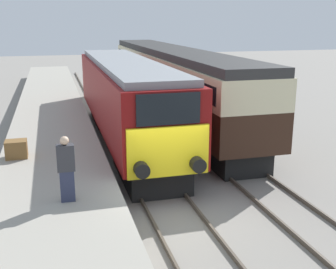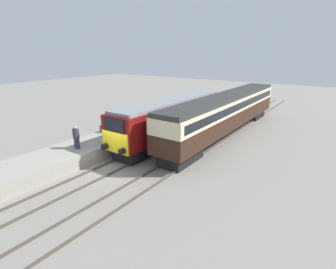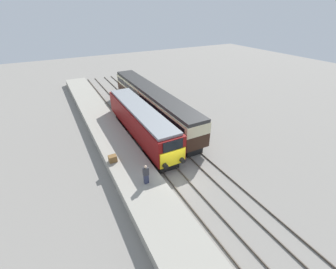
{
  "view_description": "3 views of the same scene",
  "coord_description": "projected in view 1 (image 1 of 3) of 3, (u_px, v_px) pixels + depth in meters",
  "views": [
    {
      "loc": [
        -3.14,
        -10.69,
        5.49
      ],
      "look_at": [
        0.0,
        0.66,
        2.27
      ],
      "focal_mm": 45.0,
      "sensor_mm": 36.0,
      "label": 1
    },
    {
      "loc": [
        12.92,
        -11.43,
        7.8
      ],
      "look_at": [
        1.7,
        4.66,
        1.6
      ],
      "focal_mm": 28.0,
      "sensor_mm": 36.0,
      "label": 2
    },
    {
      "loc": [
        -7.84,
        -13.04,
        13.14
      ],
      "look_at": [
        1.7,
        4.66,
        1.6
      ],
      "focal_mm": 24.0,
      "sensor_mm": 36.0,
      "label": 3
    }
  ],
  "objects": [
    {
      "name": "ground_plane",
      "position": [
        174.0,
        216.0,
        12.2
      ],
      "size": [
        120.0,
        120.0,
        0.0
      ],
      "primitive_type": "plane",
      "color": "gray"
    },
    {
      "name": "platform_left",
      "position": [
        52.0,
        136.0,
        18.65
      ],
      "size": [
        3.5,
        50.0,
        1.0
      ],
      "color": "#9E998C",
      "rests_on": "ground_plane"
    },
    {
      "name": "rails_near_track",
      "position": [
        139.0,
        160.0,
        16.83
      ],
      "size": [
        1.51,
        60.0,
        0.14
      ],
      "color": "#4C4238",
      "rests_on": "ground_plane"
    },
    {
      "name": "rails_far_track",
      "position": [
        218.0,
        153.0,
        17.7
      ],
      "size": [
        1.5,
        60.0,
        0.14
      ],
      "color": "#4C4238",
      "rests_on": "ground_plane"
    },
    {
      "name": "locomotive",
      "position": [
        126.0,
        98.0,
        18.83
      ],
      "size": [
        2.7,
        14.66,
        3.78
      ],
      "color": "black",
      "rests_on": "ground_plane"
    },
    {
      "name": "passenger_carriage",
      "position": [
        172.0,
        76.0,
        23.79
      ],
      "size": [
        2.75,
        21.11,
        3.97
      ],
      "color": "black",
      "rests_on": "ground_plane"
    },
    {
      "name": "person_on_platform",
      "position": [
        66.0,
        169.0,
        10.59
      ],
      "size": [
        0.44,
        0.26,
        1.71
      ],
      "color": "#2D334C",
      "rests_on": "platform_left"
    },
    {
      "name": "luggage_crate",
      "position": [
        16.0,
        149.0,
        14.1
      ],
      "size": [
        0.7,
        0.56,
        0.6
      ],
      "color": "brown",
      "rests_on": "platform_left"
    }
  ]
}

